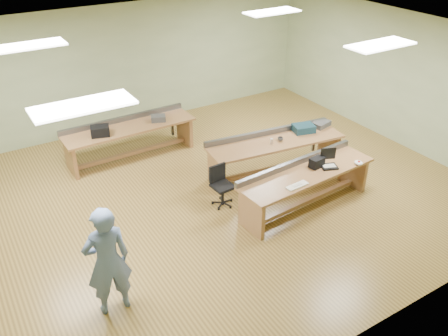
{
  "coord_description": "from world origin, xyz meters",
  "views": [
    {
      "loc": [
        -3.8,
        -6.79,
        5.12
      ],
      "look_at": [
        0.01,
        -0.6,
        0.92
      ],
      "focal_mm": 38.0,
      "sensor_mm": 36.0,
      "label": 1
    }
  ],
  "objects_px": {
    "workbench_front": "(305,181)",
    "mug": "(280,139)",
    "parts_bin_grey": "(321,124)",
    "camera_bag": "(317,162)",
    "parts_bin_teal": "(303,128)",
    "workbench_back": "(129,134)",
    "laptop_base": "(329,167)",
    "drinks_can": "(272,141)",
    "person": "(107,261)",
    "task_chair": "(221,191)",
    "workbench_mid": "(275,149)"
  },
  "relations": [
    {
      "from": "workbench_front",
      "to": "mug",
      "type": "distance_m",
      "value": 1.31
    },
    {
      "from": "parts_bin_grey",
      "to": "workbench_front",
      "type": "bearing_deg",
      "value": -138.99
    },
    {
      "from": "camera_bag",
      "to": "parts_bin_teal",
      "type": "distance_m",
      "value": 1.51
    },
    {
      "from": "workbench_back",
      "to": "camera_bag",
      "type": "height_order",
      "value": "camera_bag"
    },
    {
      "from": "laptop_base",
      "to": "drinks_can",
      "type": "xyz_separation_m",
      "value": [
        -0.33,
        1.34,
        0.04
      ]
    },
    {
      "from": "person",
      "to": "laptop_base",
      "type": "relative_size",
      "value": 5.9
    },
    {
      "from": "camera_bag",
      "to": "drinks_can",
      "type": "xyz_separation_m",
      "value": [
        -0.15,
        1.2,
        -0.04
      ]
    },
    {
      "from": "camera_bag",
      "to": "parts_bin_grey",
      "type": "height_order",
      "value": "camera_bag"
    },
    {
      "from": "parts_bin_grey",
      "to": "task_chair",
      "type": "bearing_deg",
      "value": -170.6
    },
    {
      "from": "workbench_front",
      "to": "task_chair",
      "type": "relative_size",
      "value": 3.6
    },
    {
      "from": "person",
      "to": "parts_bin_grey",
      "type": "distance_m",
      "value": 5.82
    },
    {
      "from": "laptop_base",
      "to": "camera_bag",
      "type": "distance_m",
      "value": 0.24
    },
    {
      "from": "task_chair",
      "to": "parts_bin_teal",
      "type": "bearing_deg",
      "value": 7.71
    },
    {
      "from": "drinks_can",
      "to": "workbench_mid",
      "type": "bearing_deg",
      "value": 28.4
    },
    {
      "from": "camera_bag",
      "to": "mug",
      "type": "bearing_deg",
      "value": 77.05
    },
    {
      "from": "workbench_back",
      "to": "drinks_can",
      "type": "xyz_separation_m",
      "value": [
        2.15,
        -2.32,
        0.25
      ]
    },
    {
      "from": "camera_bag",
      "to": "drinks_can",
      "type": "distance_m",
      "value": 1.21
    },
    {
      "from": "workbench_mid",
      "to": "person",
      "type": "xyz_separation_m",
      "value": [
        -4.24,
        -1.9,
        0.3
      ]
    },
    {
      "from": "workbench_front",
      "to": "parts_bin_teal",
      "type": "distance_m",
      "value": 1.71
    },
    {
      "from": "workbench_mid",
      "to": "parts_bin_grey",
      "type": "distance_m",
      "value": 1.29
    },
    {
      "from": "workbench_mid",
      "to": "parts_bin_grey",
      "type": "relative_size",
      "value": 7.4
    },
    {
      "from": "camera_bag",
      "to": "parts_bin_grey",
      "type": "relative_size",
      "value": 0.68
    },
    {
      "from": "person",
      "to": "mug",
      "type": "distance_m",
      "value": 4.68
    },
    {
      "from": "person",
      "to": "parts_bin_grey",
      "type": "xyz_separation_m",
      "value": [
        5.5,
        1.92,
        -0.06
      ]
    },
    {
      "from": "laptop_base",
      "to": "task_chair",
      "type": "bearing_deg",
      "value": 172.56
    },
    {
      "from": "mug",
      "to": "parts_bin_grey",
      "type": "bearing_deg",
      "value": 4.92
    },
    {
      "from": "workbench_back",
      "to": "laptop_base",
      "type": "distance_m",
      "value": 4.42
    },
    {
      "from": "workbench_mid",
      "to": "drinks_can",
      "type": "distance_m",
      "value": 0.31
    },
    {
      "from": "workbench_front",
      "to": "parts_bin_teal",
      "type": "height_order",
      "value": "parts_bin_teal"
    },
    {
      "from": "laptop_base",
      "to": "drinks_can",
      "type": "relative_size",
      "value": 2.66
    },
    {
      "from": "workbench_mid",
      "to": "camera_bag",
      "type": "height_order",
      "value": "camera_bag"
    },
    {
      "from": "workbench_front",
      "to": "person",
      "type": "height_order",
      "value": "person"
    },
    {
      "from": "workbench_mid",
      "to": "parts_bin_grey",
      "type": "bearing_deg",
      "value": 7.98
    },
    {
      "from": "camera_bag",
      "to": "parts_bin_teal",
      "type": "height_order",
      "value": "camera_bag"
    },
    {
      "from": "camera_bag",
      "to": "parts_bin_teal",
      "type": "xyz_separation_m",
      "value": [
        0.77,
        1.3,
        -0.02
      ]
    },
    {
      "from": "mug",
      "to": "workbench_front",
      "type": "bearing_deg",
      "value": -105.77
    },
    {
      "from": "laptop_base",
      "to": "workbench_back",
      "type": "bearing_deg",
      "value": 146.0
    },
    {
      "from": "laptop_base",
      "to": "workbench_mid",
      "type": "bearing_deg",
      "value": 118.84
    },
    {
      "from": "camera_bag",
      "to": "parts_bin_grey",
      "type": "distance_m",
      "value": 1.82
    },
    {
      "from": "workbench_back",
      "to": "laptop_base",
      "type": "bearing_deg",
      "value": -56.69
    },
    {
      "from": "workbench_front",
      "to": "task_chair",
      "type": "height_order",
      "value": "workbench_front"
    },
    {
      "from": "parts_bin_teal",
      "to": "mug",
      "type": "distance_m",
      "value": 0.7
    },
    {
      "from": "workbench_front",
      "to": "person",
      "type": "relative_size",
      "value": 1.65
    },
    {
      "from": "workbench_mid",
      "to": "parts_bin_teal",
      "type": "relative_size",
      "value": 6.8
    },
    {
      "from": "workbench_back",
      "to": "task_chair",
      "type": "bearing_deg",
      "value": -75.38
    },
    {
      "from": "workbench_back",
      "to": "laptop_base",
      "type": "height_order",
      "value": "workbench_back"
    },
    {
      "from": "parts_bin_grey",
      "to": "laptop_base",
      "type": "bearing_deg",
      "value": -126.95
    },
    {
      "from": "workbench_mid",
      "to": "parts_bin_teal",
      "type": "xyz_separation_m",
      "value": [
        0.76,
        0.02,
        0.27
      ]
    },
    {
      "from": "drinks_can",
      "to": "workbench_back",
      "type": "bearing_deg",
      "value": 132.84
    },
    {
      "from": "person",
      "to": "workbench_front",
      "type": "bearing_deg",
      "value": -168.71
    }
  ]
}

